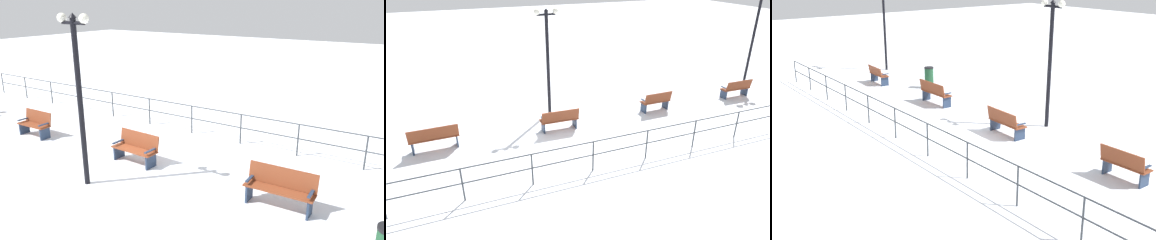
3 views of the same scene
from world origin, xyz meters
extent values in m
plane|color=white|center=(0.00, 0.00, 0.00)|extent=(80.00, 80.00, 0.00)
cube|color=brown|center=(0.11, -4.66, 0.44)|extent=(0.47, 1.38, 0.04)
cube|color=brown|center=(-0.12, -4.66, 0.69)|extent=(0.13, 1.38, 0.46)
cube|color=#23334C|center=(0.12, -5.25, 0.22)|extent=(0.41, 0.06, 0.44)
cube|color=#23334C|center=(0.10, -4.07, 0.22)|extent=(0.41, 0.06, 0.44)
cube|color=#23334C|center=(0.14, -5.25, 0.56)|extent=(0.41, 0.08, 0.04)
cube|color=#23334C|center=(0.12, -4.07, 0.56)|extent=(0.41, 0.08, 0.04)
cube|color=brown|center=(-0.05, 0.00, 0.44)|extent=(0.55, 1.54, 0.04)
cube|color=brown|center=(-0.30, 0.01, 0.69)|extent=(0.18, 1.52, 0.47)
cube|color=#23334C|center=(-0.07, -0.66, 0.22)|extent=(0.44, 0.07, 0.44)
cube|color=#23334C|center=(-0.02, 0.66, 0.22)|extent=(0.44, 0.07, 0.44)
cube|color=#23334C|center=(-0.05, -0.66, 0.56)|extent=(0.45, 0.09, 0.04)
cube|color=#23334C|center=(0.00, 0.66, 0.56)|extent=(0.45, 0.09, 0.04)
cube|color=brown|center=(0.14, 4.66, 0.48)|extent=(0.48, 1.70, 0.04)
cube|color=brown|center=(-0.08, 4.65, 0.73)|extent=(0.16, 1.70, 0.48)
cube|color=#23334C|center=(0.15, 3.91, 0.24)|extent=(0.39, 0.06, 0.48)
cube|color=#23334C|center=(0.12, 5.40, 0.24)|extent=(0.39, 0.06, 0.48)
cube|color=#23334C|center=(0.17, 3.91, 0.60)|extent=(0.39, 0.08, 0.04)
cube|color=#23334C|center=(0.14, 5.41, 0.60)|extent=(0.39, 0.08, 0.04)
cube|color=brown|center=(-0.10, 9.32, 0.45)|extent=(0.49, 1.43, 0.04)
cube|color=brown|center=(-0.31, 9.33, 0.67)|extent=(0.17, 1.41, 0.39)
cube|color=#23334C|center=(-0.13, 8.71, 0.23)|extent=(0.38, 0.07, 0.45)
cube|color=#23334C|center=(-0.07, 9.92, 0.23)|extent=(0.38, 0.07, 0.45)
cube|color=#23334C|center=(-0.11, 8.71, 0.57)|extent=(0.38, 0.09, 0.04)
cube|color=#23334C|center=(-0.05, 9.92, 0.57)|extent=(0.38, 0.09, 0.04)
cylinder|color=black|center=(1.70, -0.18, 2.19)|extent=(0.14, 0.14, 4.38)
cylinder|color=black|center=(1.70, -0.18, 4.26)|extent=(0.09, 0.77, 0.09)
sphere|color=white|center=(1.70, -0.57, 4.36)|extent=(0.24, 0.24, 0.24)
sphere|color=white|center=(1.70, 0.21, 4.36)|extent=(0.24, 0.24, 0.24)
cone|color=black|center=(1.70, -0.18, 4.44)|extent=(0.20, 0.20, 0.12)
cylinder|color=black|center=(1.70, 11.96, 2.48)|extent=(0.13, 0.13, 4.95)
cylinder|color=#383D42|center=(-3.29, -6.02, 0.53)|extent=(0.05, 0.05, 1.06)
cylinder|color=#383D42|center=(-3.29, -4.01, 0.53)|extent=(0.05, 0.05, 1.06)
cylinder|color=#383D42|center=(-3.29, -2.01, 0.53)|extent=(0.05, 0.05, 1.06)
cylinder|color=#383D42|center=(-3.29, 0.00, 0.53)|extent=(0.05, 0.05, 1.06)
cylinder|color=#383D42|center=(-3.29, 2.01, 0.53)|extent=(0.05, 0.05, 1.06)
cylinder|color=#383D42|center=(-3.29, 4.01, 0.53)|extent=(0.05, 0.05, 1.06)
cylinder|color=#383D42|center=(-3.29, 6.02, 0.53)|extent=(0.05, 0.05, 1.06)
cylinder|color=#383D42|center=(-3.29, 8.02, 0.53)|extent=(0.05, 0.05, 1.06)
cylinder|color=#383D42|center=(-3.29, 10.03, 0.53)|extent=(0.05, 0.05, 1.06)
cylinder|color=#383D42|center=(-3.29, 12.03, 0.53)|extent=(0.05, 0.05, 1.06)
cylinder|color=#383D42|center=(-3.29, 0.00, 1.06)|extent=(0.04, 24.07, 0.04)
cylinder|color=#383D42|center=(-3.29, 0.00, 0.58)|extent=(0.04, 24.07, 0.04)
cylinder|color=#1E4C2D|center=(1.36, 7.11, 0.47)|extent=(0.42, 0.42, 0.94)
cylinder|color=black|center=(1.36, 7.11, 0.97)|extent=(0.44, 0.44, 0.06)
camera|label=1|loc=(8.06, 7.30, 4.78)|focal=35.62mm
camera|label=2|loc=(-11.79, 4.06, 6.22)|focal=32.04mm
camera|label=3|loc=(-10.70, -11.75, 5.69)|focal=45.48mm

